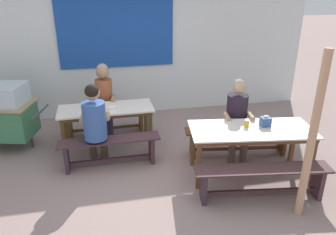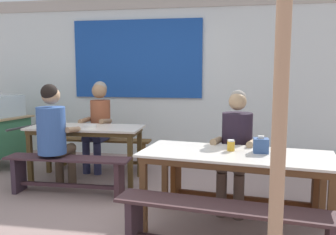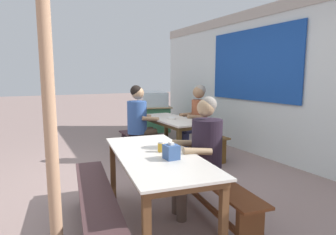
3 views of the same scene
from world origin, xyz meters
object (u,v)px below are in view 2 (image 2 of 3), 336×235
at_px(bench_far_back, 101,149).
at_px(person_center_facing, 99,119).
at_px(dining_table_near, 235,161).
at_px(wooden_support_post, 279,145).
at_px(bench_near_back, 242,180).
at_px(bench_far_front, 68,170).
at_px(bench_near_front, 224,223).
at_px(soup_bowl, 90,126).
at_px(person_right_near_table, 236,143).
at_px(condiment_jar, 231,145).
at_px(tissue_box, 261,145).
at_px(person_left_back_turned, 54,131).
at_px(dining_table_far, 86,133).

distance_m(bench_far_back, person_center_facing, 0.47).
distance_m(dining_table_near, wooden_support_post, 1.07).
bearing_deg(bench_near_back, bench_far_back, 149.28).
xyz_separation_m(bench_far_front, wooden_support_post, (2.26, -1.63, 0.73)).
distance_m(bench_near_front, soup_bowl, 2.60).
distance_m(person_right_near_table, condiment_jar, 0.46).
distance_m(dining_table_near, tissue_box, 0.28).
relative_size(bench_near_back, person_center_facing, 1.31).
bearing_deg(person_right_near_table, condiment_jar, -96.42).
distance_m(bench_far_front, person_left_back_turned, 0.51).
relative_size(dining_table_far, bench_far_back, 1.01).
height_order(dining_table_near, bench_far_front, dining_table_near).
bearing_deg(tissue_box, bench_near_back, 105.51).
height_order(dining_table_near, condiment_jar, condiment_jar).
distance_m(dining_table_far, bench_far_front, 0.70).
xyz_separation_m(dining_table_near, tissue_box, (0.23, 0.05, 0.14)).
relative_size(tissue_box, wooden_support_post, 0.08).
bearing_deg(person_left_back_turned, wooden_support_post, -34.44).
distance_m(bench_far_back, condiment_jar, 2.70).
bearing_deg(condiment_jar, person_right_near_table, 83.58).
bearing_deg(person_center_facing, wooden_support_post, -50.38).
height_order(dining_table_far, bench_far_back, dining_table_far).
relative_size(person_right_near_table, condiment_jar, 12.24).
distance_m(bench_near_front, wooden_support_post, 0.89).
height_order(dining_table_far, person_center_facing, person_center_facing).
bearing_deg(dining_table_far, person_left_back_turned, -108.03).
bearing_deg(bench_near_front, person_left_back_turned, 148.57).
xyz_separation_m(tissue_box, wooden_support_post, (0.02, -1.03, 0.22)).
bearing_deg(tissue_box, person_right_near_table, 114.60).
relative_size(bench_far_back, soup_bowl, 9.53).
bearing_deg(soup_bowl, condiment_jar, -30.56).
bearing_deg(person_right_near_table, soup_bowl, 161.33).
bearing_deg(bench_far_back, condiment_jar, -41.60).
distance_m(bench_far_front, person_right_near_table, 2.06).
distance_m(dining_table_near, condiment_jar, 0.16).
bearing_deg(condiment_jar, dining_table_near, -62.05).
bearing_deg(condiment_jar, bench_near_back, 76.19).
distance_m(person_center_facing, soup_bowl, 0.60).
distance_m(dining_table_near, person_right_near_table, 0.54).
xyz_separation_m(bench_far_back, wooden_support_post, (2.28, -2.82, 0.73)).
distance_m(bench_near_back, person_center_facing, 2.47).
bearing_deg(dining_table_far, dining_table_near, -31.75).
bearing_deg(person_right_near_table, person_center_facing, 148.64).
xyz_separation_m(dining_table_far, condiment_jar, (1.97, -1.16, 0.14)).
xyz_separation_m(dining_table_far, dining_table_near, (2.02, -1.25, 0.01)).
distance_m(person_left_back_turned, person_center_facing, 1.09).
bearing_deg(wooden_support_post, person_right_near_table, 99.25).
bearing_deg(bench_far_back, person_left_back_turned, -98.29).
bearing_deg(dining_table_near, bench_near_back, 82.20).
height_order(bench_near_front, person_left_back_turned, person_left_back_turned).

